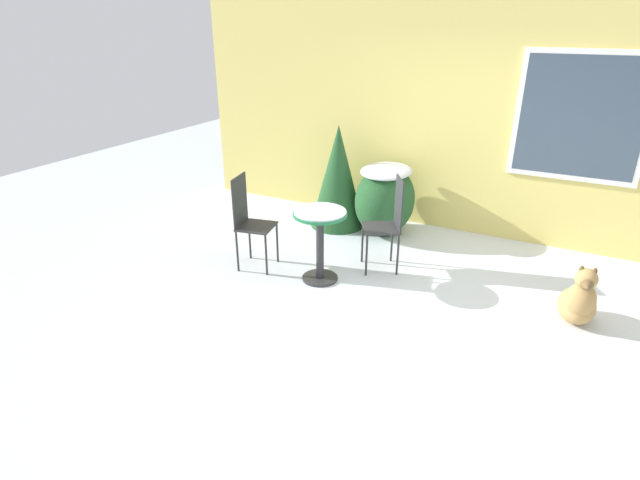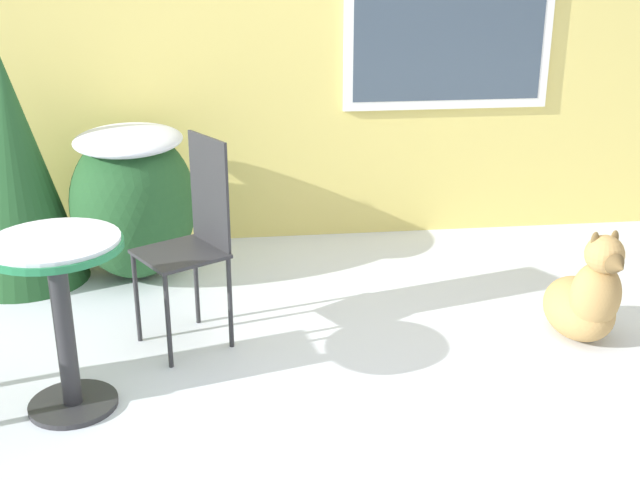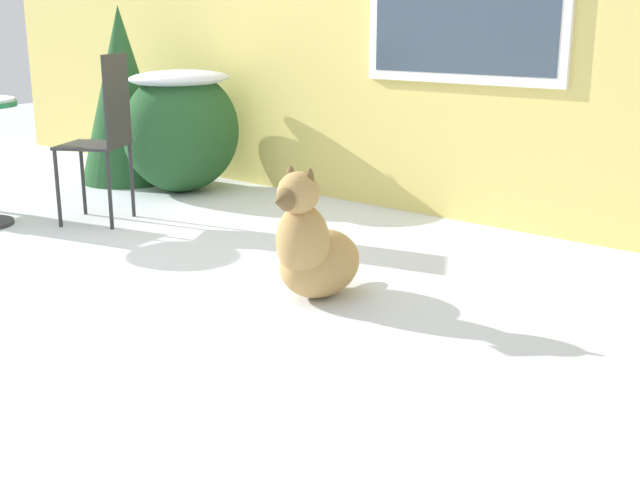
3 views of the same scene
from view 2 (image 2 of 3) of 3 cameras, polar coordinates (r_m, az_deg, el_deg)
name	(u,v)px [view 2 (image 2 of 3)]	position (r m, az deg, el deg)	size (l,w,h in m)	color
ground_plane	(336,402)	(3.66, 1.17, -11.42)	(16.00, 16.00, 0.00)	silver
shrub_left	(133,198)	(4.95, -13.14, 2.94)	(0.74, 0.93, 0.90)	#235128
evergreen_bush	(14,171)	(4.99, -20.91, 4.61)	(0.73, 0.73, 1.37)	#235128
patio_table	(59,289)	(3.53, -18.05, -3.35)	(0.56, 0.56, 0.79)	#2D2D30
patio_chair_near_table	(193,235)	(4.00, -9.00, 0.39)	(0.52, 0.52, 1.06)	#2D2D30
dog	(585,300)	(4.28, 18.35, -4.05)	(0.37, 0.65, 0.63)	tan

